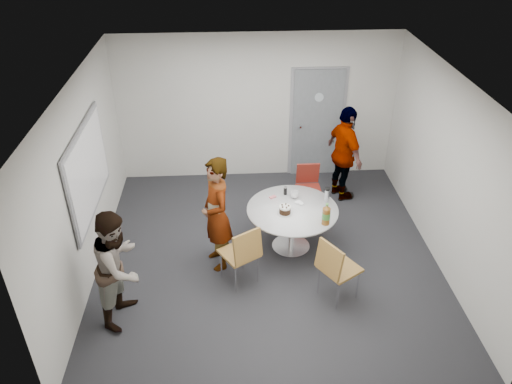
{
  "coord_description": "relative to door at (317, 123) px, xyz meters",
  "views": [
    {
      "loc": [
        -0.52,
        -5.87,
        4.81
      ],
      "look_at": [
        -0.16,
        0.25,
        0.98
      ],
      "focal_mm": 35.0,
      "sensor_mm": 36.0,
      "label": 1
    }
  ],
  "objects": [
    {
      "name": "wall_right",
      "position": [
        1.4,
        -2.48,
        0.32
      ],
      "size": [
        0.0,
        5.0,
        5.0
      ],
      "primitive_type": "plane",
      "rotation": [
        1.57,
        0.0,
        -1.57
      ],
      "color": "beige",
      "rests_on": "floor"
    },
    {
      "name": "wall_front",
      "position": [
        -1.1,
        -4.98,
        0.32
      ],
      "size": [
        5.0,
        0.0,
        5.0
      ],
      "primitive_type": "plane",
      "rotation": [
        -1.57,
        0.0,
        0.0
      ],
      "color": "beige",
      "rests_on": "floor"
    },
    {
      "name": "person_right",
      "position": [
        0.34,
        -0.9,
        -0.17
      ],
      "size": [
        0.71,
        1.08,
        1.71
      ],
      "primitive_type": "imported",
      "rotation": [
        0.0,
        0.0,
        1.89
      ],
      "color": "black",
      "rests_on": "floor"
    },
    {
      "name": "table",
      "position": [
        -0.69,
        -2.31,
        -0.41
      ],
      "size": [
        1.35,
        1.35,
        1.04
      ],
      "color": "silver",
      "rests_on": "floor"
    },
    {
      "name": "door",
      "position": [
        0.0,
        0.0,
        0.0
      ],
      "size": [
        1.02,
        0.17,
        2.12
      ],
      "color": "slate",
      "rests_on": "wall_back"
    },
    {
      "name": "chair_far",
      "position": [
        -0.32,
        -1.27,
        -0.52
      ],
      "size": [
        0.4,
        0.44,
        0.84
      ],
      "rotation": [
        0.0,
        0.0,
        3.15
      ],
      "color": "maroon",
      "rests_on": "floor"
    },
    {
      "name": "ceiling",
      "position": [
        -1.1,
        -2.48,
        1.67
      ],
      "size": [
        5.0,
        5.0,
        0.0
      ],
      "primitive_type": "plane",
      "rotation": [
        3.14,
        0.0,
        0.0
      ],
      "color": "silver",
      "rests_on": "wall_back"
    },
    {
      "name": "floor",
      "position": [
        -1.1,
        -2.48,
        -1.03
      ],
      "size": [
        5.0,
        5.0,
        0.0
      ],
      "primitive_type": "plane",
      "color": "black",
      "rests_on": "ground"
    },
    {
      "name": "person_left",
      "position": [
        -3.02,
        -3.56,
        -0.23
      ],
      "size": [
        0.78,
        0.9,
        1.59
      ],
      "primitive_type": "imported",
      "rotation": [
        0.0,
        0.0,
        1.31
      ],
      "color": "white",
      "rests_on": "floor"
    },
    {
      "name": "chair_near_right",
      "position": [
        -0.3,
        -3.45,
        -0.45
      ],
      "size": [
        0.65,
        0.64,
        0.95
      ],
      "rotation": [
        0.0,
        0.0,
        -1.0
      ],
      "color": "brown",
      "rests_on": "floor"
    },
    {
      "name": "wall_left",
      "position": [
        -3.6,
        -2.48,
        0.32
      ],
      "size": [
        0.0,
        5.0,
        5.0
      ],
      "primitive_type": "plane",
      "rotation": [
        1.57,
        0.0,
        1.57
      ],
      "color": "beige",
      "rests_on": "floor"
    },
    {
      "name": "whiteboard",
      "position": [
        -3.56,
        -2.28,
        0.42
      ],
      "size": [
        0.04,
        1.9,
        1.25
      ],
      "color": "gray",
      "rests_on": "wall_left"
    },
    {
      "name": "chair_near_left",
      "position": [
        -1.48,
        -3.08,
        -0.45
      ],
      "size": [
        0.63,
        0.65,
        0.95
      ],
      "rotation": [
        0.0,
        0.0,
        0.56
      ],
      "color": "brown",
      "rests_on": "floor"
    },
    {
      "name": "wall_back",
      "position": [
        -1.1,
        0.02,
        0.32
      ],
      "size": [
        5.0,
        0.0,
        5.0
      ],
      "primitive_type": "plane",
      "rotation": [
        1.57,
        0.0,
        0.0
      ],
      "color": "beige",
      "rests_on": "floor"
    },
    {
      "name": "person_main",
      "position": [
        -1.83,
        -2.61,
        -0.16
      ],
      "size": [
        0.6,
        0.73,
        1.73
      ],
      "primitive_type": "imported",
      "rotation": [
        0.0,
        0.0,
        -1.24
      ],
      "color": "#A5C6EA",
      "rests_on": "floor"
    }
  ]
}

